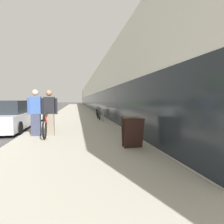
# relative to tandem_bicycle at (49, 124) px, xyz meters

# --- Properties ---
(sidewalk_slab) EXTENTS (4.43, 70.00, 0.12)m
(sidewalk_slab) POSITION_rel_tandem_bicycle_xyz_m (1.12, 18.11, -0.45)
(sidewalk_slab) COLOR #A39E8E
(sidewalk_slab) RESTS_ON ground
(storefront_facade) EXTENTS (10.01, 70.00, 4.97)m
(storefront_facade) POSITION_rel_tandem_bicycle_xyz_m (8.36, 26.11, 1.97)
(storefront_facade) COLOR silver
(storefront_facade) RESTS_ON ground
(tandem_bicycle) EXTENTS (0.52, 2.90, 0.93)m
(tandem_bicycle) POSITION_rel_tandem_bicycle_xyz_m (0.00, 0.00, 0.00)
(tandem_bicycle) COLOR black
(tandem_bicycle) RESTS_ON sidewalk_slab
(person_rider) EXTENTS (0.61, 0.24, 1.80)m
(person_rider) POSITION_rel_tandem_bicycle_xyz_m (0.08, -0.38, 0.51)
(person_rider) COLOR #756B5B
(person_rider) RESTS_ON sidewalk_slab
(person_bystander) EXTENTS (0.62, 0.24, 1.82)m
(person_bystander) POSITION_rel_tandem_bicycle_xyz_m (-0.45, -0.27, 0.52)
(person_bystander) COLOR #33384C
(person_bystander) RESTS_ON sidewalk_slab
(bike_rack_hoop) EXTENTS (0.05, 0.60, 0.84)m
(bike_rack_hoop) POSITION_rel_tandem_bicycle_xyz_m (2.82, 3.67, 0.12)
(bike_rack_hoop) COLOR gray
(bike_rack_hoop) RESTS_ON sidewalk_slab
(cruiser_bike_nearest) EXTENTS (0.52, 1.72, 0.86)m
(cruiser_bike_nearest) POSITION_rel_tandem_bicycle_xyz_m (2.71, 4.98, -0.03)
(cruiser_bike_nearest) COLOR black
(cruiser_bike_nearest) RESTS_ON sidewalk_slab
(cruiser_bike_middle) EXTENTS (0.52, 1.70, 0.85)m
(cruiser_bike_middle) POSITION_rel_tandem_bicycle_xyz_m (2.91, 7.39, -0.03)
(cruiser_bike_middle) COLOR black
(cruiser_bike_middle) RESTS_ON sidewalk_slab
(sandwich_board_sign) EXTENTS (0.56, 0.56, 0.90)m
(sandwich_board_sign) POSITION_rel_tandem_bicycle_xyz_m (2.75, -2.66, 0.06)
(sandwich_board_sign) COLOR #331E19
(sandwich_board_sign) RESTS_ON sidewalk_slab
(parked_sedan_curbside) EXTENTS (1.86, 4.21, 1.50)m
(parked_sedan_curbside) POSITION_rel_tandem_bicycle_xyz_m (-2.19, 1.90, 0.16)
(parked_sedan_curbside) COLOR silver
(parked_sedan_curbside) RESTS_ON ground
(vintage_roadster_curbside) EXTENTS (1.98, 4.51, 1.47)m
(vintage_roadster_curbside) POSITION_rel_tandem_bicycle_xyz_m (-2.18, 7.32, 0.16)
(vintage_roadster_curbside) COLOR white
(vintage_roadster_curbside) RESTS_ON ground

